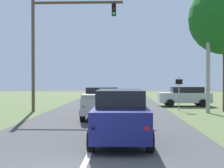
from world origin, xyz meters
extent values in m
plane|color=#424244|center=(0.00, 9.14, 0.00)|extent=(120.00, 120.00, 0.00)
cube|color=navy|center=(0.97, 4.43, 0.86)|extent=(1.97, 4.68, 1.00)
cube|color=black|center=(0.96, 4.66, 1.67)|extent=(1.72, 2.91, 0.60)
cube|color=red|center=(0.21, 2.12, 0.91)|extent=(0.14, 0.06, 0.12)
cube|color=red|center=(1.78, 2.14, 0.91)|extent=(0.14, 0.06, 0.12)
cylinder|color=black|center=(-0.01, 5.86, 0.36)|extent=(0.24, 0.72, 0.72)
cylinder|color=black|center=(1.91, 5.89, 0.36)|extent=(0.24, 0.72, 0.72)
cylinder|color=black|center=(0.03, 2.98, 0.36)|extent=(0.24, 0.72, 0.72)
cylinder|color=black|center=(1.94, 3.00, 0.36)|extent=(0.24, 0.72, 0.72)
cube|color=#B7B2A8|center=(-0.21, 11.92, 0.87)|extent=(2.13, 5.56, 0.93)
cube|color=black|center=(-0.21, 11.65, 1.61)|extent=(1.86, 2.12, 0.56)
cube|color=#9C978F|center=(-0.19, 10.21, 1.43)|extent=(2.00, 2.12, 0.20)
cube|color=red|center=(-1.05, 9.18, 0.91)|extent=(0.14, 0.06, 0.12)
cube|color=red|center=(0.67, 9.19, 0.91)|extent=(0.14, 0.06, 0.12)
cylinder|color=black|center=(-1.27, 13.63, 0.40)|extent=(0.26, 0.80, 0.80)
cylinder|color=black|center=(0.83, 13.65, 0.40)|extent=(0.26, 0.80, 0.80)
cylinder|color=black|center=(-1.24, 10.20, 0.40)|extent=(0.26, 0.80, 0.80)
cylinder|color=black|center=(0.85, 10.21, 0.40)|extent=(0.26, 0.80, 0.80)
cylinder|color=brown|center=(-5.63, 15.28, 4.32)|extent=(0.24, 0.24, 8.64)
cube|color=#4C3D2B|center=(-2.29, 15.28, 8.04)|extent=(6.67, 0.16, 0.16)
cube|color=black|center=(0.38, 15.28, 7.49)|extent=(0.32, 0.28, 0.90)
sphere|color=black|center=(0.38, 15.13, 7.79)|extent=(0.22, 0.22, 0.22)
sphere|color=black|center=(0.38, 15.13, 7.49)|extent=(0.22, 0.22, 0.22)
sphere|color=#1ED83F|center=(0.38, 15.13, 7.19)|extent=(0.22, 0.22, 0.22)
cylinder|color=gray|center=(5.28, 16.09, 1.28)|extent=(0.08, 0.08, 2.56)
cube|color=white|center=(5.28, 16.06, 2.21)|extent=(0.60, 0.03, 0.44)
cube|color=black|center=(5.28, 16.05, 2.21)|extent=(0.52, 0.01, 0.36)
cube|color=silver|center=(6.53, 20.23, 0.77)|extent=(4.54, 1.84, 0.87)
cube|color=black|center=(6.75, 20.23, 1.47)|extent=(2.73, 1.61, 0.51)
cube|color=red|center=(4.29, 20.96, 0.82)|extent=(0.06, 0.14, 0.12)
cube|color=red|center=(4.30, 19.47, 0.82)|extent=(0.06, 0.14, 0.12)
cylinder|color=black|center=(7.93, 21.14, 0.34)|extent=(0.68, 0.22, 0.68)
cylinder|color=black|center=(7.94, 19.33, 0.34)|extent=(0.68, 0.22, 0.68)
cylinder|color=black|center=(5.12, 21.13, 0.34)|extent=(0.68, 0.22, 0.68)
cylinder|color=black|center=(5.13, 19.31, 0.34)|extent=(0.68, 0.22, 0.68)
cylinder|color=#9E998E|center=(7.06, 14.66, 5.01)|extent=(0.28, 0.28, 10.03)
camera|label=1|loc=(1.08, -6.69, 2.33)|focal=47.99mm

